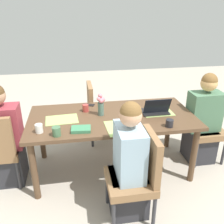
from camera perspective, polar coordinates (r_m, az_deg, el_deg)
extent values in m
plane|color=#B2A899|center=(3.25, 0.00, -12.84)|extent=(10.00, 10.00, 0.00)
cube|color=brown|center=(2.88, 0.00, -1.27)|extent=(1.93, 0.94, 0.04)
cylinder|color=brown|center=(2.74, -17.71, -13.01)|extent=(0.07, 0.07, 0.70)
cylinder|color=brown|center=(3.00, 18.50, -9.57)|extent=(0.07, 0.07, 0.70)
cylinder|color=brown|center=(3.39, -16.14, -5.16)|extent=(0.07, 0.07, 0.70)
cylinder|color=brown|center=(3.61, 13.02, -2.98)|extent=(0.07, 0.07, 0.70)
cube|color=olive|center=(3.45, 20.92, -4.21)|extent=(0.44, 0.44, 0.08)
cube|color=olive|center=(3.49, 20.07, 1.07)|extent=(0.42, 0.06, 0.45)
cylinder|color=#333338|center=(3.52, 24.59, -8.54)|extent=(0.04, 0.04, 0.37)
cylinder|color=#333338|center=(3.33, 19.05, -9.46)|extent=(0.04, 0.04, 0.37)
cylinder|color=#333338|center=(3.79, 21.56, -5.61)|extent=(0.04, 0.04, 0.37)
cylinder|color=#333338|center=(3.61, 16.32, -6.28)|extent=(0.04, 0.04, 0.37)
cube|color=#2D2D33|center=(3.51, 19.62, -6.98)|extent=(0.34, 0.36, 0.45)
cube|color=#4C7556|center=(3.30, 20.74, 0.14)|extent=(0.40, 0.24, 0.50)
sphere|color=tan|center=(3.18, 21.70, 6.26)|extent=(0.20, 0.20, 0.20)
sphere|color=brown|center=(3.17, 21.79, 6.77)|extent=(0.19, 0.19, 0.19)
cube|color=olive|center=(2.40, 4.22, -15.86)|extent=(0.44, 0.44, 0.08)
cube|color=olive|center=(2.29, 9.12, -10.10)|extent=(0.06, 0.42, 0.45)
cylinder|color=#333338|center=(2.39, 0.35, -23.41)|extent=(0.04, 0.04, 0.37)
cylinder|color=#333338|center=(2.66, -1.10, -17.47)|extent=(0.04, 0.04, 0.37)
cylinder|color=#333338|center=(2.46, 9.79, -22.05)|extent=(0.04, 0.04, 0.37)
cylinder|color=#333338|center=(2.73, 7.17, -16.48)|extent=(0.04, 0.04, 0.37)
cube|color=#2D2D33|center=(2.57, 3.76, -18.20)|extent=(0.36, 0.34, 0.45)
cube|color=#99B7CC|center=(2.28, 4.09, -9.28)|extent=(0.24, 0.40, 0.50)
sphere|color=#DFA27A|center=(2.10, 4.38, -0.78)|extent=(0.20, 0.20, 0.20)
sphere|color=brown|center=(2.08, 4.40, -0.03)|extent=(0.19, 0.19, 0.19)
cube|color=olive|center=(3.10, -24.43, -8.18)|extent=(0.44, 0.44, 0.08)
cylinder|color=#333338|center=(3.32, -19.83, -9.67)|extent=(0.04, 0.04, 0.37)
cylinder|color=#333338|center=(3.02, -20.96, -13.61)|extent=(0.04, 0.04, 0.37)
cube|color=#2D2D33|center=(3.18, -22.80, -11.00)|extent=(0.34, 0.36, 0.45)
cube|color=#93333D|center=(2.95, -24.26, -3.34)|extent=(0.40, 0.24, 0.50)
cube|color=olive|center=(3.68, -2.03, -0.74)|extent=(0.44, 0.44, 0.08)
cube|color=olive|center=(3.56, -5.13, 2.93)|extent=(0.06, 0.42, 0.45)
cylinder|color=#333338|center=(3.97, 0.38, -2.38)|extent=(0.04, 0.04, 0.37)
cylinder|color=#333338|center=(3.64, 1.39, -4.99)|extent=(0.04, 0.04, 0.37)
cylinder|color=#333338|center=(3.93, -5.10, -2.77)|extent=(0.04, 0.04, 0.37)
cylinder|color=#333338|center=(3.60, -4.59, -5.45)|extent=(0.04, 0.04, 0.37)
cylinder|color=#4C6B60|center=(2.86, -2.62, 0.70)|extent=(0.07, 0.07, 0.15)
sphere|color=#DB7584|center=(2.83, -2.20, 2.90)|extent=(0.06, 0.06, 0.06)
cylinder|color=#477A3D|center=(2.83, -2.20, 2.55)|extent=(0.01, 0.01, 0.04)
sphere|color=#DB7584|center=(2.82, -2.79, 3.82)|extent=(0.05, 0.05, 0.05)
cylinder|color=#477A3D|center=(2.83, -2.77, 3.02)|extent=(0.01, 0.01, 0.08)
sphere|color=#DB7584|center=(2.81, -3.12, 3.05)|extent=(0.05, 0.05, 0.05)
cylinder|color=#477A3D|center=(2.81, -3.11, 2.55)|extent=(0.01, 0.01, 0.05)
sphere|color=#DB7584|center=(2.81, -2.54, 2.59)|extent=(0.05, 0.05, 0.05)
cylinder|color=#477A3D|center=(2.81, -2.53, 2.30)|extent=(0.01, 0.01, 0.03)
cube|color=#9EBC66|center=(3.01, 10.57, -0.03)|extent=(0.36, 0.26, 0.00)
cube|color=#9EBC66|center=(2.60, 1.54, -3.68)|extent=(0.28, 0.37, 0.00)
cube|color=#9EBC66|center=(2.83, -11.63, -1.74)|extent=(0.38, 0.28, 0.00)
cube|color=black|center=(3.00, 9.91, 0.09)|extent=(0.32, 0.22, 0.02)
cube|color=black|center=(2.89, 10.51, 1.34)|extent=(0.31, 0.08, 0.19)
cylinder|color=#47704C|center=(2.49, -12.83, -4.44)|extent=(0.09, 0.09, 0.09)
cylinder|color=#232328|center=(2.67, 13.25, -2.56)|extent=(0.08, 0.08, 0.08)
cylinder|color=#AD3D38|center=(2.99, -6.19, 0.93)|extent=(0.07, 0.07, 0.09)
cylinder|color=white|center=(2.60, -16.66, -3.70)|extent=(0.08, 0.08, 0.09)
cube|color=#3D7F56|center=(2.55, -7.24, -4.00)|extent=(0.21, 0.16, 0.03)
cube|color=black|center=(3.19, -5.50, 1.67)|extent=(0.17, 0.12, 0.01)
cube|color=silver|center=(3.32, 9.93, 2.35)|extent=(0.16, 0.11, 0.01)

